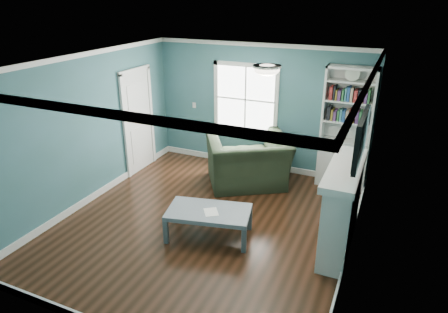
% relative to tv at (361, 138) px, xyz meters
% --- Properties ---
extents(floor, '(5.00, 5.00, 0.00)m').
position_rel_tv_xyz_m(floor, '(-2.20, -0.20, -1.72)').
color(floor, black).
rests_on(floor, ground).
extents(room_walls, '(5.00, 5.00, 5.00)m').
position_rel_tv_xyz_m(room_walls, '(-2.20, -0.20, -0.14)').
color(room_walls, '#356563').
rests_on(room_walls, ground).
extents(trim, '(4.50, 5.00, 2.60)m').
position_rel_tv_xyz_m(trim, '(-2.20, -0.20, -0.49)').
color(trim, white).
rests_on(trim, ground).
extents(window, '(1.40, 0.06, 1.50)m').
position_rel_tv_xyz_m(window, '(-2.50, 2.29, -0.27)').
color(window, white).
rests_on(window, room_walls).
extents(bookshelf, '(0.90, 0.35, 2.31)m').
position_rel_tv_xyz_m(bookshelf, '(-0.43, 2.10, -0.80)').
color(bookshelf, silver).
rests_on(bookshelf, ground).
extents(fireplace, '(0.44, 1.58, 1.30)m').
position_rel_tv_xyz_m(fireplace, '(-0.12, 0.00, -1.09)').
color(fireplace, black).
rests_on(fireplace, ground).
extents(tv, '(0.06, 1.10, 0.65)m').
position_rel_tv_xyz_m(tv, '(0.00, 0.00, 0.00)').
color(tv, black).
rests_on(tv, fireplace).
extents(door, '(0.12, 0.98, 2.17)m').
position_rel_tv_xyz_m(door, '(-4.42, 1.20, -0.65)').
color(door, silver).
rests_on(door, ground).
extents(ceiling_fixture, '(0.38, 0.38, 0.15)m').
position_rel_tv_xyz_m(ceiling_fixture, '(-1.30, -0.10, 0.82)').
color(ceiling_fixture, white).
rests_on(ceiling_fixture, room_walls).
extents(light_switch, '(0.08, 0.01, 0.12)m').
position_rel_tv_xyz_m(light_switch, '(-3.70, 2.28, -0.52)').
color(light_switch, white).
rests_on(light_switch, room_walls).
extents(recliner, '(1.77, 1.61, 1.30)m').
position_rel_tv_xyz_m(recliner, '(-2.10, 1.40, -1.08)').
color(recliner, '#222E1D').
rests_on(recliner, ground).
extents(coffee_table, '(1.36, 0.94, 0.45)m').
position_rel_tv_xyz_m(coffee_table, '(-1.99, -0.52, -1.33)').
color(coffee_table, '#4C565C').
rests_on(coffee_table, ground).
extents(paper_sheet, '(0.31, 0.32, 0.00)m').
position_rel_tv_xyz_m(paper_sheet, '(-1.94, -0.56, -1.27)').
color(paper_sheet, white).
rests_on(paper_sheet, coffee_table).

